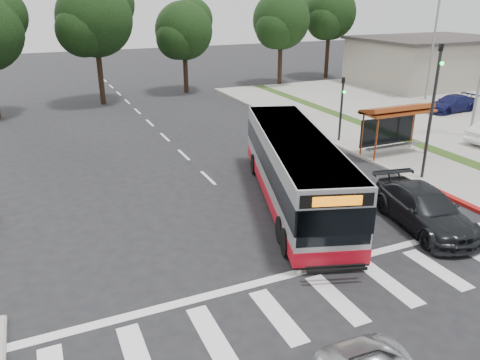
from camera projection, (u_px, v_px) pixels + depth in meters
ground at (262, 228)px, 18.26m from camera, size 140.00×140.00×0.00m
sidewalk_east at (362, 141)px, 29.21m from camera, size 4.00×40.00×0.12m
curb_east at (335, 144)px, 28.45m from camera, size 0.30×40.00×0.15m
curb_east_red at (471, 207)px, 19.95m from camera, size 0.32×6.00×0.15m
parking_lot at (474, 115)px, 35.47m from camera, size 18.00×36.00×0.10m
commercial_building at (429, 63)px, 47.54m from camera, size 14.00×10.00×4.40m
building_roof_cap at (433, 39)px, 46.68m from camera, size 14.60×10.60×0.30m
crosswalk_ladder at (336, 299)px, 14.01m from camera, size 18.00×2.60×0.01m
bus_shelter at (396, 115)px, 25.84m from camera, size 4.20×1.60×2.86m
traffic_signal_ne_tall at (433, 102)px, 21.76m from camera, size 0.18×0.37×6.50m
traffic_signal_ne_short at (342, 103)px, 28.22m from camera, size 0.18×0.37×4.00m
lot_light_mid at (435, 30)px, 38.81m from camera, size 1.90×0.35×9.01m
tree_ne_a at (282, 19)px, 45.88m from camera, size 6.16×5.74×9.30m
tree_ne_b at (330, 12)px, 50.05m from camera, size 6.16×5.74×10.02m
tree_north_a at (95, 17)px, 37.16m from camera, size 6.60×6.15×10.17m
tree_north_b at (184, 30)px, 42.35m from camera, size 5.72×5.33×8.43m
transit_bus at (294, 170)px, 20.06m from camera, size 6.01×11.90×3.02m
pedestrian at (305, 249)px, 15.02m from camera, size 0.68×0.48×1.79m
dark_sedan at (424, 209)px, 18.16m from camera, size 3.08×5.55×1.52m
parked_car_3 at (452, 103)px, 36.22m from camera, size 4.49×2.09×1.27m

